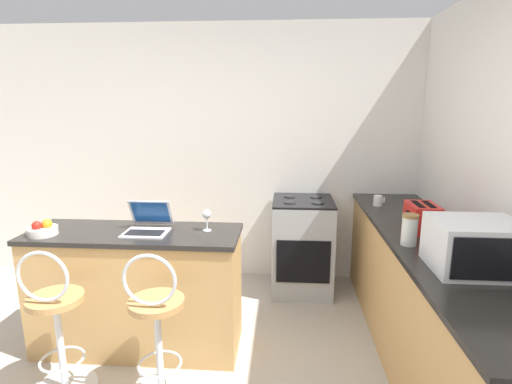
{
  "coord_description": "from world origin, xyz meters",
  "views": [
    {
      "loc": [
        0.62,
        -1.74,
        1.83
      ],
      "look_at": [
        0.35,
        1.85,
        1.02
      ],
      "focal_mm": 28.0,
      "sensor_mm": 36.0,
      "label": 1
    }
  ],
  "objects_px": {
    "laptop": "(148,224)",
    "microwave": "(476,246)",
    "storage_jar": "(409,230)",
    "mug_white": "(378,201)",
    "stove_range": "(302,246)",
    "mug_red": "(431,210)",
    "bar_stool_far": "(157,331)",
    "wine_glass_short": "(207,215)",
    "bar_stool_near": "(57,327)",
    "toaster": "(422,217)",
    "fruit_bowl": "(43,229)"
  },
  "relations": [
    {
      "from": "bar_stool_far",
      "to": "stove_range",
      "type": "bearing_deg",
      "value": 59.2
    },
    {
      "from": "microwave",
      "to": "stove_range",
      "type": "height_order",
      "value": "microwave"
    },
    {
      "from": "microwave",
      "to": "toaster",
      "type": "height_order",
      "value": "microwave"
    },
    {
      "from": "bar_stool_near",
      "to": "fruit_bowl",
      "type": "bearing_deg",
      "value": 124.56
    },
    {
      "from": "bar_stool_near",
      "to": "laptop",
      "type": "distance_m",
      "value": 0.86
    },
    {
      "from": "microwave",
      "to": "wine_glass_short",
      "type": "height_order",
      "value": "microwave"
    },
    {
      "from": "laptop",
      "to": "microwave",
      "type": "height_order",
      "value": "microwave"
    },
    {
      "from": "wine_glass_short",
      "to": "bar_stool_near",
      "type": "bearing_deg",
      "value": -145.24
    },
    {
      "from": "microwave",
      "to": "storage_jar",
      "type": "bearing_deg",
      "value": 121.78
    },
    {
      "from": "fruit_bowl",
      "to": "bar_stool_near",
      "type": "bearing_deg",
      "value": -55.44
    },
    {
      "from": "laptop",
      "to": "wine_glass_short",
      "type": "distance_m",
      "value": 0.43
    },
    {
      "from": "bar_stool_near",
      "to": "mug_red",
      "type": "bearing_deg",
      "value": 23.46
    },
    {
      "from": "storage_jar",
      "to": "wine_glass_short",
      "type": "bearing_deg",
      "value": 171.85
    },
    {
      "from": "bar_stool_far",
      "to": "microwave",
      "type": "height_order",
      "value": "microwave"
    },
    {
      "from": "laptop",
      "to": "fruit_bowl",
      "type": "distance_m",
      "value": 0.72
    },
    {
      "from": "laptop",
      "to": "bar_stool_far",
      "type": "bearing_deg",
      "value": -68.61
    },
    {
      "from": "mug_white",
      "to": "wine_glass_short",
      "type": "bearing_deg",
      "value": -149.53
    },
    {
      "from": "laptop",
      "to": "wine_glass_short",
      "type": "relative_size",
      "value": 1.96
    },
    {
      "from": "toaster",
      "to": "wine_glass_short",
      "type": "distance_m",
      "value": 1.56
    },
    {
      "from": "bar_stool_far",
      "to": "stove_range",
      "type": "height_order",
      "value": "bar_stool_far"
    },
    {
      "from": "stove_range",
      "to": "storage_jar",
      "type": "relative_size",
      "value": 4.5
    },
    {
      "from": "bar_stool_far",
      "to": "toaster",
      "type": "height_order",
      "value": "toaster"
    },
    {
      "from": "bar_stool_far",
      "to": "toaster",
      "type": "bearing_deg",
      "value": 21.89
    },
    {
      "from": "bar_stool_far",
      "to": "storage_jar",
      "type": "relative_size",
      "value": 4.83
    },
    {
      "from": "stove_range",
      "to": "mug_red",
      "type": "xyz_separation_m",
      "value": [
        1.03,
        -0.45,
        0.5
      ]
    },
    {
      "from": "bar_stool_far",
      "to": "mug_white",
      "type": "height_order",
      "value": "mug_white"
    },
    {
      "from": "wine_glass_short",
      "to": "fruit_bowl",
      "type": "xyz_separation_m",
      "value": [
        -1.13,
        -0.18,
        -0.08
      ]
    },
    {
      "from": "laptop",
      "to": "mug_red",
      "type": "distance_m",
      "value": 2.27
    },
    {
      "from": "microwave",
      "to": "mug_red",
      "type": "distance_m",
      "value": 1.14
    },
    {
      "from": "microwave",
      "to": "bar_stool_far",
      "type": "bearing_deg",
      "value": -179.78
    },
    {
      "from": "toaster",
      "to": "stove_range",
      "type": "height_order",
      "value": "toaster"
    },
    {
      "from": "stove_range",
      "to": "wine_glass_short",
      "type": "relative_size",
      "value": 5.89
    },
    {
      "from": "wine_glass_short",
      "to": "mug_white",
      "type": "xyz_separation_m",
      "value": [
        1.4,
        0.82,
        -0.07
      ]
    },
    {
      "from": "storage_jar",
      "to": "mug_white",
      "type": "height_order",
      "value": "storage_jar"
    },
    {
      "from": "bar_stool_near",
      "to": "mug_white",
      "type": "distance_m",
      "value": 2.7
    },
    {
      "from": "stove_range",
      "to": "mug_white",
      "type": "xyz_separation_m",
      "value": [
        0.66,
        -0.17,
        0.51
      ]
    },
    {
      "from": "bar_stool_near",
      "to": "bar_stool_far",
      "type": "relative_size",
      "value": 1.0
    },
    {
      "from": "bar_stool_near",
      "to": "laptop",
      "type": "xyz_separation_m",
      "value": [
        0.42,
        0.55,
        0.51
      ]
    },
    {
      "from": "wine_glass_short",
      "to": "mug_white",
      "type": "bearing_deg",
      "value": 30.47
    },
    {
      "from": "storage_jar",
      "to": "mug_red",
      "type": "distance_m",
      "value": 0.85
    },
    {
      "from": "microwave",
      "to": "mug_red",
      "type": "xyz_separation_m",
      "value": [
        0.16,
        1.13,
        -0.1
      ]
    },
    {
      "from": "bar_stool_near",
      "to": "mug_red",
      "type": "relative_size",
      "value": 9.98
    },
    {
      "from": "bar_stool_near",
      "to": "stove_range",
      "type": "xyz_separation_m",
      "value": [
        1.58,
        1.58,
        -0.0
      ]
    },
    {
      "from": "bar_stool_near",
      "to": "wine_glass_short",
      "type": "xyz_separation_m",
      "value": [
        0.85,
        0.59,
        0.57
      ]
    },
    {
      "from": "storage_jar",
      "to": "fruit_bowl",
      "type": "bearing_deg",
      "value": 179.55
    },
    {
      "from": "bar_stool_far",
      "to": "mug_red",
      "type": "xyz_separation_m",
      "value": [
        1.98,
        1.14,
        0.5
      ]
    },
    {
      "from": "laptop",
      "to": "stove_range",
      "type": "xyz_separation_m",
      "value": [
        1.16,
        1.03,
        -0.52
      ]
    },
    {
      "from": "toaster",
      "to": "fruit_bowl",
      "type": "bearing_deg",
      "value": -173.72
    },
    {
      "from": "fruit_bowl",
      "to": "bar_stool_far",
      "type": "bearing_deg",
      "value": -24.06
    },
    {
      "from": "microwave",
      "to": "mug_red",
      "type": "height_order",
      "value": "microwave"
    }
  ]
}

